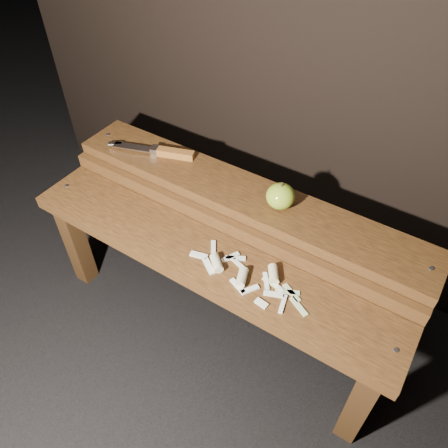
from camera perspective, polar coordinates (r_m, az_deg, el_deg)
The scene contains 6 objects.
ground at distance 1.62m, azimuth -1.18°, elevation -12.58°, with size 60.00×60.00×0.00m, color black.
bench_front_tier at distance 1.31m, azimuth -2.90°, elevation -6.17°, with size 1.20×0.20×0.42m.
bench_rear_tier at distance 1.39m, azimuth 2.37°, elevation 1.55°, with size 1.20×0.21×0.50m.
apple at distance 1.27m, azimuth 7.38°, elevation 3.63°, with size 0.08×0.08×0.09m.
knife at distance 1.48m, azimuth -7.78°, elevation 9.31°, with size 0.30×0.12×0.03m.
apple_scraps at distance 1.20m, azimuth 2.91°, elevation -6.55°, with size 0.38×0.14×0.03m.
Camera 1 is at (0.50, -0.71, 1.37)m, focal length 35.00 mm.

